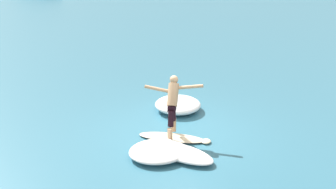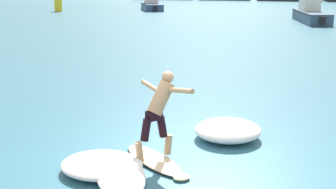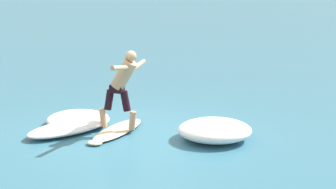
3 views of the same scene
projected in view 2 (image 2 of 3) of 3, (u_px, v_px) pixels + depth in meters
ground_plane at (169, 159)px, 8.89m from camera, size 200.00×200.00×0.00m
surfboard at (155, 160)px, 8.70m from camera, size 1.73×1.67×0.22m
surfer at (160, 107)px, 8.55m from camera, size 1.28×1.11×1.61m
fishing_boat_near_jetty at (310, 14)px, 35.28m from camera, size 2.82×7.61×2.71m
small_boat_offshore at (152, 3)px, 47.75m from camera, size 3.58×5.62×2.92m
channel_marker_buoy at (58, 4)px, 45.86m from camera, size 0.76×0.76×1.71m
wave_foam_at_tail at (102, 165)px, 8.27m from camera, size 1.63×1.49×0.26m
wave_foam_at_nose at (228, 130)px, 9.94m from camera, size 1.73×1.75×0.39m
wave_foam_beside at (120, 174)px, 7.93m from camera, size 1.56×2.12×0.21m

